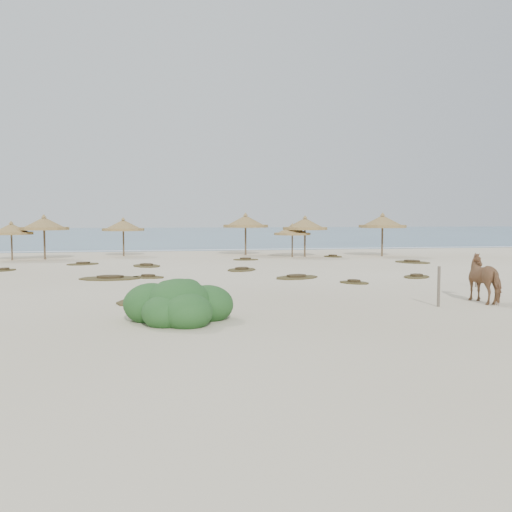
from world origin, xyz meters
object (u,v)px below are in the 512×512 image
(horse, at_px, (487,278))
(bush, at_px, (179,305))
(palapa_0, at_px, (11,230))
(palapa_1, at_px, (44,224))

(horse, distance_m, bush, 10.64)
(palapa_0, xyz_separation_m, horse, (20.36, -22.99, -1.22))
(palapa_1, height_order, horse, palapa_1)
(palapa_1, bearing_deg, palapa_0, -172.09)
(palapa_1, distance_m, bush, 26.12)
(palapa_0, distance_m, palapa_1, 2.09)
(horse, height_order, bush, horse)
(palapa_1, height_order, bush, palapa_1)
(palapa_0, xyz_separation_m, palapa_1, (2.04, 0.28, 0.35))
(horse, relative_size, bush, 0.63)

